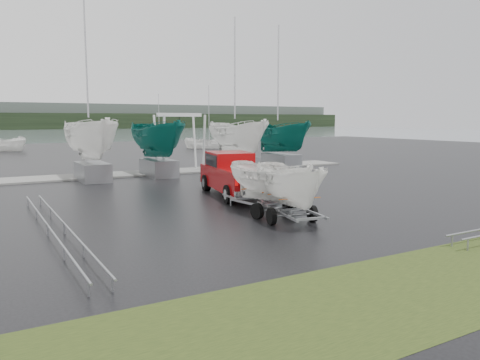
% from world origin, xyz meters
% --- Properties ---
extents(ground_plane, '(120.00, 120.00, 0.00)m').
position_xyz_m(ground_plane, '(0.00, 0.00, 0.00)').
color(ground_plane, black).
rests_on(ground_plane, ground).
extents(lake, '(300.00, 300.00, 0.00)m').
position_xyz_m(lake, '(0.00, 100.00, -0.01)').
color(lake, slate).
rests_on(lake, ground).
extents(dock, '(30.00, 3.00, 0.12)m').
position_xyz_m(dock, '(0.00, 13.00, 0.05)').
color(dock, gray).
rests_on(dock, ground).
extents(treeline, '(300.00, 8.00, 6.00)m').
position_xyz_m(treeline, '(0.00, 170.00, 3.00)').
color(treeline, black).
rests_on(treeline, ground).
extents(far_hill, '(300.00, 6.00, 10.00)m').
position_xyz_m(far_hill, '(0.00, 178.00, 5.00)').
color(far_hill, '#4C5651').
rests_on(far_hill, ground).
extents(pickup_truck, '(3.26, 6.46, 2.05)m').
position_xyz_m(pickup_truck, '(-0.10, 2.22, 1.07)').
color(pickup_truck, maroon).
rests_on(pickup_truck, ground).
extents(trailer_hitched, '(1.96, 3.76, 4.89)m').
position_xyz_m(trailer_hitched, '(-1.39, -4.25, 2.66)').
color(trailer_hitched, gray).
rests_on(trailer_hitched, ground).
extents(trailer_parked, '(1.85, 3.72, 4.83)m').
position_xyz_m(trailer_parked, '(-1.37, -2.92, 2.62)').
color(trailer_parked, gray).
rests_on(trailer_parked, ground).
extents(boat_hoist, '(3.30, 2.18, 4.12)m').
position_xyz_m(boat_hoist, '(1.54, 13.00, 2.67)').
color(boat_hoist, silver).
rests_on(boat_hoist, ground).
extents(keelboat_0, '(2.62, 3.20, 10.80)m').
position_xyz_m(keelboat_0, '(-4.97, 11.00, 4.17)').
color(keelboat_0, gray).
rests_on(keelboat_0, ground).
extents(keelboat_1, '(2.49, 3.20, 7.72)m').
position_xyz_m(keelboat_1, '(-0.72, 11.20, 3.96)').
color(keelboat_1, gray).
rests_on(keelboat_1, ground).
extents(keelboat_2, '(2.55, 3.20, 10.72)m').
position_xyz_m(keelboat_2, '(5.14, 11.00, 4.05)').
color(keelboat_2, gray).
rests_on(keelboat_2, ground).
extents(keelboat_3, '(2.44, 3.20, 10.61)m').
position_xyz_m(keelboat_3, '(9.03, 11.30, 3.87)').
color(keelboat_3, gray).
rests_on(keelboat_3, ground).
extents(mast_rack_0, '(0.56, 6.50, 0.06)m').
position_xyz_m(mast_rack_0, '(-9.00, 1.00, 0.35)').
color(mast_rack_0, gray).
rests_on(mast_rack_0, ground).
extents(mast_rack_1, '(0.56, 6.50, 0.06)m').
position_xyz_m(mast_rack_1, '(-9.00, -5.00, 0.35)').
color(mast_rack_1, gray).
rests_on(mast_rack_1, ground).
extents(moored_boat_2, '(3.34, 3.32, 11.19)m').
position_xyz_m(moored_boat_2, '(15.22, 36.27, 0.01)').
color(moored_boat_2, white).
rests_on(moored_boat_2, ground).
extents(moored_boat_3, '(3.89, 3.88, 11.64)m').
position_xyz_m(moored_boat_3, '(17.00, 59.42, 0.00)').
color(moored_boat_3, white).
rests_on(moored_boat_3, ground).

